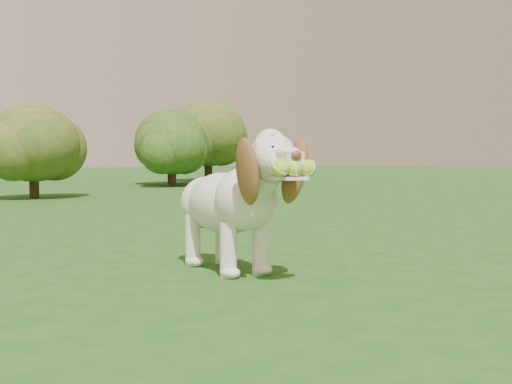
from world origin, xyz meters
TOP-DOWN VIEW (x-y plane):
  - ground at (0.00, 0.00)m, footprint 80.00×80.00m
  - dog at (0.55, -0.51)m, footprint 0.50×1.23m
  - shrub_d at (5.98, 9.29)m, footprint 1.47×1.47m
  - shrub_h at (8.86, 12.13)m, footprint 2.24×2.24m
  - shrub_c at (1.97, 6.90)m, footprint 1.46×1.46m
  - shrub_f at (6.67, 10.54)m, footprint 1.80×1.80m

SIDE VIEW (x-z plane):
  - ground at x=0.00m, z-range 0.00..0.00m
  - dog at x=0.55m, z-range 0.03..0.83m
  - shrub_c at x=1.97m, z-range 0.13..1.64m
  - shrub_d at x=5.98m, z-range 0.13..1.66m
  - shrub_f at x=6.67m, z-range 0.16..2.03m
  - shrub_h at x=8.86m, z-range 0.20..2.52m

